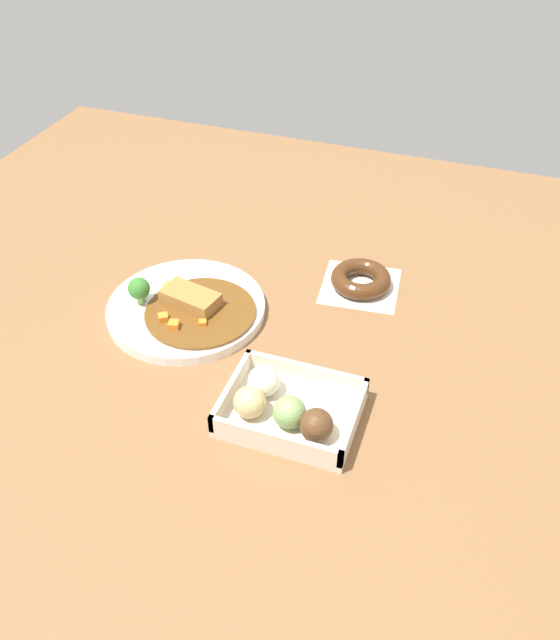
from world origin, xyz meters
name	(u,v)px	position (x,y,z in m)	size (l,w,h in m)	color
ground_plane	(227,340)	(0.00, 0.00, 0.00)	(1.60, 1.60, 0.00)	brown
curry_plate	(186,307)	(-0.10, 0.04, 0.01)	(0.28, 0.28, 0.07)	white
donut_box	(285,408)	(0.15, -0.14, 0.02)	(0.20, 0.15, 0.06)	beige
chocolate_ring_donut	(361,279)	(0.18, 0.22, 0.02)	(0.16, 0.16, 0.03)	white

